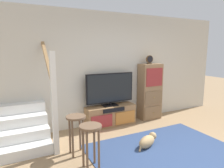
# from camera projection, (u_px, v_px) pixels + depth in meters

# --- Properties ---
(back_wall) EXTENTS (6.40, 0.12, 2.70)m
(back_wall) POSITION_uv_depth(u_px,v_px,m) (117.00, 69.00, 5.02)
(back_wall) COLOR beige
(back_wall) RESTS_ON ground_plane
(area_rug) EXTENTS (2.60, 1.80, 0.01)m
(area_rug) POSITION_uv_depth(u_px,v_px,m) (164.00, 151.00, 3.60)
(area_rug) COLOR navy
(area_rug) RESTS_ON ground_plane
(media_console) EXTENTS (1.23, 0.38, 0.49)m
(media_console) POSITION_uv_depth(u_px,v_px,m) (111.00, 116.00, 4.84)
(media_console) COLOR #997047
(media_console) RESTS_ON ground_plane
(television) EXTENTS (1.20, 0.22, 0.79)m
(television) POSITION_uv_depth(u_px,v_px,m) (110.00, 89.00, 4.75)
(television) COLOR black
(television) RESTS_ON media_console
(side_cabinet) EXTENTS (0.58, 0.38, 1.46)m
(side_cabinet) POSITION_uv_depth(u_px,v_px,m) (150.00, 92.00, 5.27)
(side_cabinet) COLOR #93704C
(side_cabinet) RESTS_ON ground_plane
(desk_clock) EXTENTS (0.19, 0.08, 0.22)m
(desk_clock) POSITION_uv_depth(u_px,v_px,m) (149.00, 60.00, 5.09)
(desk_clock) COLOR #4C3823
(desk_clock) RESTS_ON side_cabinet
(staircase) EXTENTS (1.00, 1.36, 2.20)m
(staircase) POSITION_uv_depth(u_px,v_px,m) (23.00, 123.00, 3.98)
(staircase) COLOR white
(staircase) RESTS_ON ground_plane
(bar_stool_near) EXTENTS (0.34, 0.34, 0.70)m
(bar_stool_near) POSITION_uv_depth(u_px,v_px,m) (91.00, 137.00, 3.02)
(bar_stool_near) COLOR brown
(bar_stool_near) RESTS_ON ground_plane
(bar_stool_far) EXTENTS (0.34, 0.34, 0.70)m
(bar_stool_far) POSITION_uv_depth(u_px,v_px,m) (76.00, 126.00, 3.45)
(bar_stool_far) COLOR brown
(bar_stool_far) RESTS_ON ground_plane
(dog) EXTENTS (0.51, 0.35, 0.23)m
(dog) POSITION_uv_depth(u_px,v_px,m) (148.00, 141.00, 3.77)
(dog) COLOR tan
(dog) RESTS_ON ground_plane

